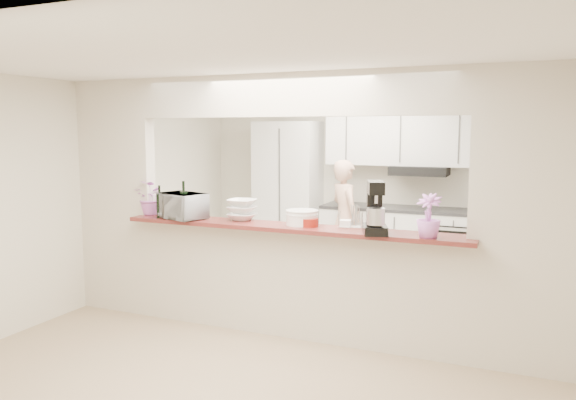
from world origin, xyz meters
The scene contains 19 objects.
floor centered at (0.00, 0.00, 0.00)m, with size 6.00×6.00×0.00m, color tan.
tile_overlay centered at (0.00, 1.55, 0.01)m, with size 5.00×2.90×0.01m, color beige.
partition centered at (0.00, 0.00, 1.48)m, with size 5.00×0.15×2.50m.
bar_counter centered at (0.00, 0.00, 0.58)m, with size 3.40×0.38×1.09m.
kitchen_cabinets centered at (-0.19, 2.72, 0.97)m, with size 3.15×0.62×2.25m.
refrigerator centered at (2.05, 2.65, 0.85)m, with size 0.75×0.70×1.70m, color #A8A9AD.
flower_left centered at (-1.60, 0.00, 1.27)m, with size 0.33×0.29×0.37m, color pink.
wine_bottle_a centered at (-1.10, -0.15, 1.24)m, with size 0.08×0.08×0.39m.
wine_bottle_b centered at (-1.39, -0.15, 1.22)m, with size 0.07×0.07×0.33m.
toaster_oven centered at (-1.15, -0.10, 1.22)m, with size 0.47×0.32×0.26m, color #A2A1A6.
serving_bowls centered at (-0.55, 0.05, 1.19)m, with size 0.28×0.28×0.20m, color white.
plate_stack_a centered at (0.10, 0.03, 1.16)m, with size 0.31×0.31×0.14m.
plate_stack_b centered at (0.10, 0.03, 1.14)m, with size 0.31×0.31×0.11m.
red_bowl centered at (0.20, -0.03, 1.13)m, with size 0.16×0.16×0.08m, color maroon.
tan_bowl centered at (0.05, 0.08, 1.13)m, with size 0.16×0.16×0.08m, color tan.
utensil_caddy centered at (0.57, 0.05, 1.18)m, with size 0.25×0.18×0.21m.
stand_mixer centered at (0.84, -0.14, 1.29)m, with size 0.29×0.35×0.46m.
flower_right centered at (1.30, -0.15, 1.27)m, with size 0.21×0.21×0.37m, color #C26AC5.
person centered at (-0.19, 2.30, 0.79)m, with size 0.58×0.38×1.58m, color #D2A288.
Camera 1 is at (2.05, -4.82, 1.98)m, focal length 35.00 mm.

